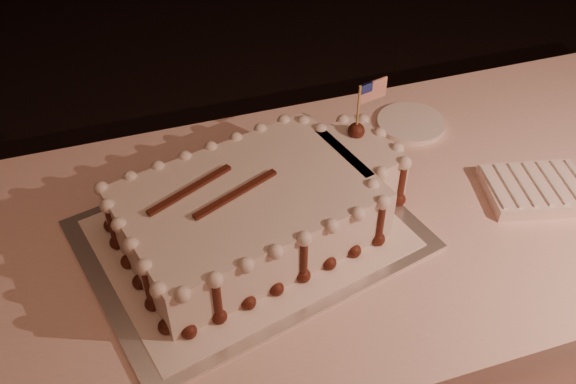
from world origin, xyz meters
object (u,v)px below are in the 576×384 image
object	(u,v)px
banquet_table	(329,327)
cake_board	(249,235)
sheet_cake	(263,206)
side_plate	(411,123)
napkin_stack	(536,189)

from	to	relation	value
banquet_table	cake_board	size ratio (longest dim) A/B	3.92
banquet_table	cake_board	xyz separation A→B (m)	(-0.18, 0.00, 0.38)
sheet_cake	side_plate	world-z (taller)	sheet_cake
cake_board	napkin_stack	world-z (taller)	napkin_stack
sheet_cake	napkin_stack	world-z (taller)	sheet_cake
cake_board	sheet_cake	world-z (taller)	sheet_cake
napkin_stack	side_plate	size ratio (longest dim) A/B	1.46
cake_board	side_plate	distance (m)	0.52
banquet_table	sheet_cake	world-z (taller)	sheet_cake
banquet_table	cake_board	distance (m)	0.42
side_plate	cake_board	bearing A→B (deg)	-153.23
cake_board	napkin_stack	xyz separation A→B (m)	(0.60, -0.07, 0.01)
sheet_cake	banquet_table	bearing A→B (deg)	-4.03
banquet_table	cake_board	world-z (taller)	cake_board
cake_board	sheet_cake	xyz separation A→B (m)	(0.03, 0.01, 0.06)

